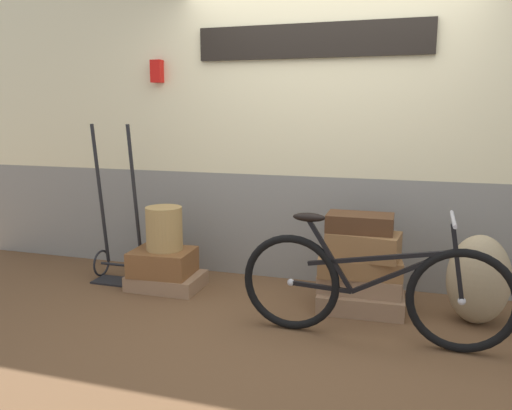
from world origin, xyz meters
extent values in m
cube|color=brown|center=(0.00, 0.00, -0.03)|extent=(9.17, 5.20, 0.06)
cube|color=gray|center=(0.00, 0.85, 0.47)|extent=(7.17, 0.20, 0.94)
cube|color=beige|center=(0.00, 0.85, 1.91)|extent=(7.17, 0.20, 1.93)
cube|color=black|center=(-0.14, 0.73, 2.07)|extent=(1.96, 0.04, 0.28)
cube|color=red|center=(-1.55, 0.71, 1.86)|extent=(0.10, 0.08, 0.20)
cube|color=#937051|center=(-1.26, 0.20, 0.06)|extent=(0.61, 0.43, 0.13)
cube|color=brown|center=(-1.29, 0.20, 0.23)|extent=(0.53, 0.43, 0.21)
cube|color=#937051|center=(0.38, 0.19, 0.07)|extent=(0.66, 0.41, 0.14)
cube|color=#937051|center=(0.38, 0.24, 0.21)|extent=(0.63, 0.37, 0.13)
cube|color=olive|center=(0.36, 0.24, 0.34)|extent=(0.66, 0.44, 0.14)
cube|color=olive|center=(0.39, 0.22, 0.51)|extent=(0.56, 0.37, 0.19)
cube|color=#4C2D19|center=(0.35, 0.25, 0.67)|extent=(0.49, 0.29, 0.13)
cylinder|color=#A8844C|center=(-1.28, 0.22, 0.52)|extent=(0.31, 0.31, 0.37)
torus|color=black|center=(-1.98, 0.31, 0.12)|extent=(0.02, 0.25, 0.25)
torus|color=black|center=(-1.57, 0.31, 0.12)|extent=(0.02, 0.25, 0.25)
cylinder|color=black|center=(-1.78, 0.31, 0.12)|extent=(0.41, 0.02, 0.02)
cylinder|color=black|center=(-1.95, 0.31, 0.76)|extent=(0.03, 0.17, 1.27)
cylinder|color=black|center=(-1.60, 0.31, 0.76)|extent=(0.03, 0.17, 1.27)
cube|color=black|center=(-1.78, 0.20, 0.01)|extent=(0.37, 0.22, 0.02)
ellipsoid|color=#9E8966|center=(1.20, 0.21, 0.32)|extent=(0.43, 0.37, 0.65)
torus|color=black|center=(-0.05, -0.29, 0.34)|extent=(0.68, 0.07, 0.68)
sphere|color=#B2B2B7|center=(-0.05, -0.29, 0.34)|extent=(0.05, 0.05, 0.05)
torus|color=black|center=(1.05, -0.31, 0.34)|extent=(0.68, 0.07, 0.68)
sphere|color=#B2B2B7|center=(1.05, -0.31, 0.34)|extent=(0.05, 0.05, 0.05)
cube|color=black|center=(0.67, -0.30, 0.48)|extent=(0.61, 0.04, 0.35)
cube|color=black|center=(0.22, -0.29, 0.56)|extent=(0.32, 0.04, 0.48)
cube|color=black|center=(0.16, -0.29, 0.33)|extent=(0.42, 0.04, 0.04)
cube|color=black|center=(0.52, -0.30, 0.57)|extent=(0.90, 0.05, 0.18)
cube|color=black|center=(1.01, -0.31, 0.58)|extent=(0.11, 0.03, 0.49)
ellipsoid|color=black|center=(0.07, -0.29, 0.81)|extent=(0.22, 0.09, 0.06)
cylinder|color=#A5A5AD|center=(0.96, -0.31, 0.86)|extent=(0.03, 0.46, 0.02)
camera|label=1|loc=(0.71, -3.54, 1.51)|focal=35.48mm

